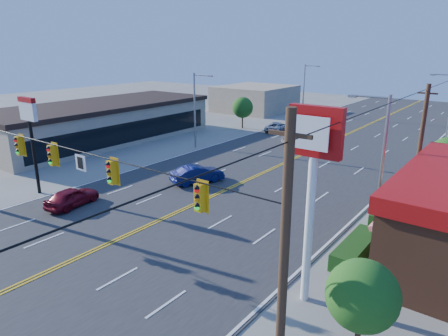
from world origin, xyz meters
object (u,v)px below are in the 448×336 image
Objects in this scene: signal_span at (66,169)px; car_white at (294,137)px; car_blue at (197,175)px; kfc_pylon at (313,168)px; car_silver at (277,127)px; pizza_hut_sign at (30,126)px; car_magenta at (72,198)px.

signal_span is 5.26× the size of car_white.
signal_span is at bearing 89.75° from car_white.
signal_span reaches higher than car_blue.
kfc_pylon is at bearing 111.96° from car_white.
car_silver is at bearing 121.75° from kfc_pylon.
signal_span is 31.20m from car_white.
signal_span reaches higher than pizza_hut_sign.
pizza_hut_sign is (-22.00, 0.00, -0.86)m from kfc_pylon.
car_silver is (-19.05, 30.79, -5.45)m from kfc_pylon.
car_silver is (-1.52, 30.83, -0.06)m from car_magenta.
car_white is (-0.52, 17.80, -0.04)m from car_blue.
kfc_pylon is 17.37m from car_blue.
car_white is (7.57, 26.73, -4.51)m from pizza_hut_sign.
car_silver is at bearing 102.85° from signal_span.
car_white is at bearing 118.36° from kfc_pylon.
car_magenta is at bearing 76.98° from car_white.
car_silver is (2.95, 30.79, -4.58)m from pizza_hut_sign.
car_blue is at bearing 102.16° from signal_span.
signal_span is 5.65× the size of car_silver.
car_blue is 17.80m from car_white.
pizza_hut_sign is 1.58× the size of car_blue.
car_silver is (-5.15, 21.85, -0.11)m from car_blue.
pizza_hut_sign is 12.86m from car_blue.
car_magenta reaches higher than car_silver.
car_white is (-3.31, 30.73, -4.21)m from signal_span.
car_magenta is at bearing -179.86° from kfc_pylon.
kfc_pylon reaches higher than car_magenta.
car_blue is at bearing 85.29° from car_white.
kfc_pylon is 1.97× the size of car_blue.
signal_span is at bearing 126.34° from car_blue.
kfc_pylon reaches higher than car_silver.
car_white is 1.07× the size of car_silver.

